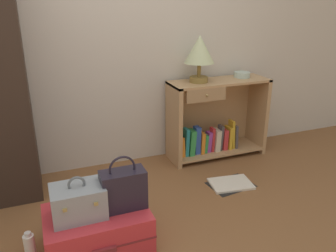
# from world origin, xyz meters

# --- Properties ---
(back_wall) EXTENTS (6.40, 0.10, 2.60)m
(back_wall) POSITION_xyz_m (0.00, 1.50, 1.30)
(back_wall) COLOR beige
(back_wall) RESTS_ON ground_plane
(bookshelf) EXTENTS (0.97, 0.35, 0.77)m
(bookshelf) POSITION_xyz_m (0.96, 1.27, 0.36)
(bookshelf) COLOR tan
(bookshelf) RESTS_ON ground_plane
(table_lamp) EXTENTS (0.27, 0.27, 0.43)m
(table_lamp) POSITION_xyz_m (0.77, 1.26, 1.05)
(table_lamp) COLOR olive
(table_lamp) RESTS_ON bookshelf
(bowl) EXTENTS (0.16, 0.16, 0.05)m
(bowl) POSITION_xyz_m (1.26, 1.29, 0.80)
(bowl) COLOR silver
(bowl) RESTS_ON bookshelf
(suitcase_large) EXTENTS (0.65, 0.46, 0.25)m
(suitcase_large) POSITION_xyz_m (-0.39, 0.31, 0.12)
(suitcase_large) COLOR #D1333D
(suitcase_large) RESTS_ON ground_plane
(train_case) EXTENTS (0.32, 0.24, 0.27)m
(train_case) POSITION_xyz_m (-0.49, 0.30, 0.35)
(train_case) COLOR #8E99A3
(train_case) RESTS_ON suitcase_large
(handbag) EXTENTS (0.28, 0.14, 0.36)m
(handbag) POSITION_xyz_m (-0.21, 0.29, 0.38)
(handbag) COLOR #231E2D
(handbag) RESTS_ON suitcase_large
(bottle) EXTENTS (0.07, 0.07, 0.18)m
(bottle) POSITION_xyz_m (-0.80, 0.35, 0.08)
(bottle) COLOR white
(bottle) RESTS_ON ground_plane
(open_book_on_floor) EXTENTS (0.39, 0.31, 0.02)m
(open_book_on_floor) POSITION_xyz_m (0.81, 0.66, 0.01)
(open_book_on_floor) COLOR white
(open_book_on_floor) RESTS_ON ground_plane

